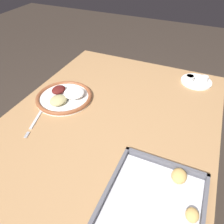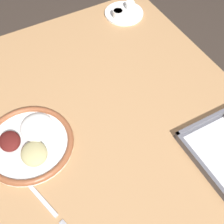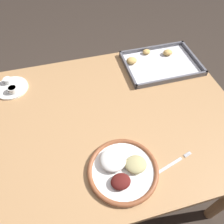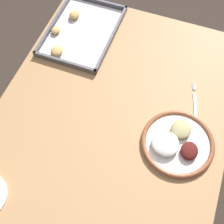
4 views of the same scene
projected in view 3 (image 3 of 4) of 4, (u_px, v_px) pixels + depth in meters
The scene contains 6 objects.
ground_plane at pixel (114, 177), 1.66m from camera, with size 8.00×8.00×0.00m, color #382D26.
dining_table at pixel (115, 128), 1.14m from camera, with size 1.21×0.95×0.77m.
dinner_plate at pixel (122, 169), 0.87m from camera, with size 0.29×0.29×0.05m.
fork at pixel (170, 165), 0.89m from camera, with size 0.20×0.07×0.00m.
saucer_plate at pixel (11, 87), 1.16m from camera, with size 0.17×0.17×0.04m.
baking_tray at pixel (159, 63), 1.29m from camera, with size 0.43×0.31×0.04m.
Camera 3 is at (-0.18, -0.62, 1.60)m, focal length 35.00 mm.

